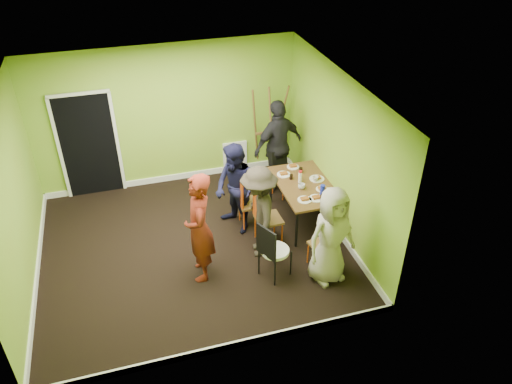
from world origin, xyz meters
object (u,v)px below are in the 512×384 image
person_left_near (259,212)px  thermos (300,177)px  person_left_far (235,189)px  chair_left_near (264,215)px  chair_front_end (326,243)px  easel (268,131)px  person_standing (199,228)px  person_back_end (278,146)px  person_front_end (331,236)px  chair_back_end (279,163)px  dining_table (305,187)px  blue_bottle (322,190)px  chair_bentwood (272,249)px  chair_left_far (247,199)px  orange_bottle (299,177)px

person_left_near → thermos: bearing=136.1°
person_left_far → person_left_near: person_left_far is taller
chair_left_near → chair_front_end: chair_left_near is taller
easel → person_standing: bearing=-125.7°
person_back_end → easel: bearing=-110.3°
person_front_end → chair_back_end: bearing=75.9°
dining_table → thermos: size_ratio=7.53×
thermos → blue_bottle: bearing=-66.2°
chair_front_end → chair_bentwood: 0.87m
dining_table → person_back_end: person_back_end is taller
chair_front_end → chair_back_end: bearing=75.2°
blue_bottle → person_back_end: 1.59m
thermos → chair_back_end: bearing=94.2°
blue_bottle → person_back_end: size_ratio=0.11×
blue_bottle → person_back_end: bearing=99.4°
person_back_end → chair_left_far: bearing=29.4°
chair_front_end → person_left_near: 1.16m
chair_left_far → chair_back_end: (0.90, 0.90, 0.07)m
easel → blue_bottle: 2.21m
chair_front_end → chair_left_near: bearing=115.0°
orange_bottle → person_back_end: bearing=94.3°
chair_front_end → orange_bottle: 1.56m
person_left_near → person_front_end: size_ratio=0.98×
person_standing → chair_left_near: bearing=119.9°
dining_table → chair_left_far: chair_left_far is taller
dining_table → chair_front_end: size_ratio=1.68×
easel → chair_left_far: bearing=-118.9°
chair_bentwood → person_standing: 1.14m
easel → person_left_far: bearing=-123.5°
person_back_end → chair_left_near: bearing=44.6°
chair_back_end → chair_bentwood: chair_bentwood is taller
dining_table → easel: (-0.09, 1.80, 0.24)m
person_left_far → person_back_end: (1.12, 1.08, 0.10)m
dining_table → person_left_near: bearing=-148.3°
person_standing → thermos: bearing=124.2°
blue_bottle → orange_bottle: size_ratio=2.71×
chair_back_end → chair_front_end: chair_back_end is taller
chair_left_near → chair_bentwood: 0.86m
orange_bottle → person_left_far: 1.20m
thermos → chair_left_near: bearing=-147.7°
chair_left_far → person_back_end: (0.92, 1.06, 0.35)m
dining_table → person_front_end: size_ratio=0.92×
chair_front_end → person_left_far: size_ratio=0.55×
chair_left_near → person_back_end: person_back_end is taller
person_front_end → person_left_near: bearing=120.4°
dining_table → chair_left_far: (-1.02, 0.11, -0.13)m
easel → person_standing: easel is taller
chair_left_near → thermos: bearing=119.7°
chair_bentwood → chair_left_near: bearing=143.9°
orange_bottle → chair_back_end: bearing=96.7°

